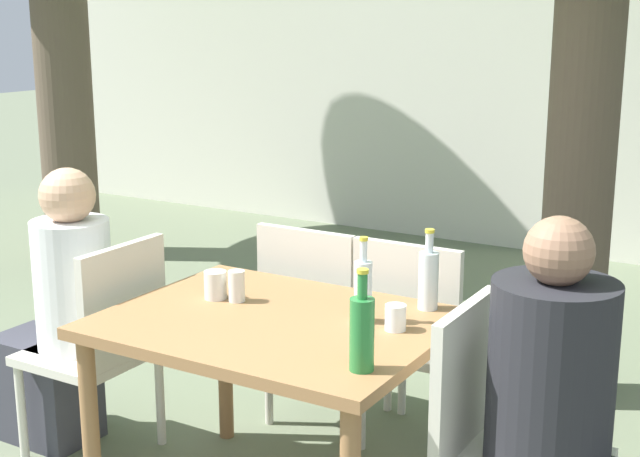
{
  "coord_description": "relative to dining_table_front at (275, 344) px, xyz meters",
  "views": [
    {
      "loc": [
        1.58,
        -2.37,
        1.72
      ],
      "look_at": [
        0.0,
        0.3,
        0.97
      ],
      "focal_mm": 50.0,
      "sensor_mm": 36.0,
      "label": 1
    }
  ],
  "objects": [
    {
      "name": "cafe_building_wall",
      "position": [
        0.0,
        4.02,
        0.77
      ],
      "size": [
        10.0,
        0.08,
        2.8
      ],
      "color": "silver",
      "rests_on": "ground_plane"
    },
    {
      "name": "dining_table_front",
      "position": [
        0.0,
        0.0,
        0.0
      ],
      "size": [
        1.12,
        0.88,
        0.72
      ],
      "color": "#996B42",
      "rests_on": "ground_plane"
    },
    {
      "name": "patio_chair_0",
      "position": [
        -0.79,
        0.0,
        -0.13
      ],
      "size": [
        0.44,
        0.44,
        0.89
      ],
      "rotation": [
        0.0,
        0.0,
        -1.57
      ],
      "color": "beige",
      "rests_on": "ground_plane"
    },
    {
      "name": "patio_chair_1",
      "position": [
        0.79,
        0.0,
        -0.13
      ],
      "size": [
        0.44,
        0.44,
        0.89
      ],
      "rotation": [
        0.0,
        0.0,
        1.57
      ],
      "color": "beige",
      "rests_on": "ground_plane"
    },
    {
      "name": "patio_chair_2",
      "position": [
        -0.22,
        0.67,
        -0.13
      ],
      "size": [
        0.44,
        0.44,
        0.89
      ],
      "rotation": [
        0.0,
        0.0,
        3.14
      ],
      "color": "beige",
      "rests_on": "ground_plane"
    },
    {
      "name": "patio_chair_3",
      "position": [
        0.22,
        0.67,
        -0.13
      ],
      "size": [
        0.44,
        0.44,
        0.89
      ],
      "rotation": [
        0.0,
        0.0,
        3.14
      ],
      "color": "beige",
      "rests_on": "ground_plane"
    },
    {
      "name": "person_seated_0",
      "position": [
        -1.03,
        -0.0,
        -0.12
      ],
      "size": [
        0.55,
        0.3,
        1.16
      ],
      "rotation": [
        0.0,
        0.0,
        -1.57
      ],
      "color": "#383842",
      "rests_on": "ground_plane"
    },
    {
      "name": "person_seated_1",
      "position": [
        1.02,
        -0.0,
        -0.1
      ],
      "size": [
        0.58,
        0.36,
        1.18
      ],
      "rotation": [
        0.0,
        0.0,
        1.57
      ],
      "color": "#383842",
      "rests_on": "ground_plane"
    },
    {
      "name": "water_bottle_0",
      "position": [
        0.4,
        0.36,
        0.2
      ],
      "size": [
        0.07,
        0.07,
        0.28
      ],
      "color": "silver",
      "rests_on": "dining_table_front"
    },
    {
      "name": "water_bottle_1",
      "position": [
        0.27,
        0.13,
        0.2
      ],
      "size": [
        0.06,
        0.06,
        0.29
      ],
      "color": "silver",
      "rests_on": "dining_table_front"
    },
    {
      "name": "green_bottle_2",
      "position": [
        0.46,
        -0.25,
        0.21
      ],
      "size": [
        0.07,
        0.07,
        0.3
      ],
      "color": "#287A38",
      "rests_on": "dining_table_front"
    },
    {
      "name": "drinking_glass_0",
      "position": [
        0.4,
        0.11,
        0.13
      ],
      "size": [
        0.07,
        0.07,
        0.09
      ],
      "color": "white",
      "rests_on": "dining_table_front"
    },
    {
      "name": "drinking_glass_1",
      "position": [
        -0.3,
        0.07,
        0.14
      ],
      "size": [
        0.08,
        0.08,
        0.1
      ],
      "color": "silver",
      "rests_on": "dining_table_front"
    },
    {
      "name": "drinking_glass_2",
      "position": [
        -0.22,
        0.09,
        0.15
      ],
      "size": [
        0.06,
        0.06,
        0.11
      ],
      "color": "silver",
      "rests_on": "dining_table_front"
    }
  ]
}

